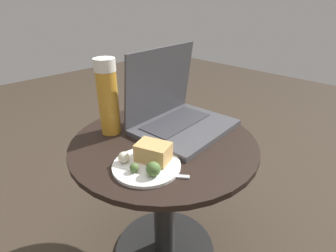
{
  "coord_description": "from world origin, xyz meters",
  "views": [
    {
      "loc": [
        -0.52,
        -0.54,
        0.95
      ],
      "look_at": [
        -0.02,
        -0.04,
        0.6
      ],
      "focal_mm": 28.0,
      "sensor_mm": 36.0,
      "label": 1
    }
  ],
  "objects": [
    {
      "name": "snack_plate",
      "position": [
        -0.13,
        -0.08,
        0.55
      ],
      "size": [
        0.19,
        0.19,
        0.06
      ],
      "color": "white",
      "rests_on": "table"
    },
    {
      "name": "ground_plane",
      "position": [
        0.0,
        0.0,
        0.0
      ],
      "size": [
        6.0,
        6.0,
        0.0
      ],
      "primitive_type": "plane",
      "color": "#382D23"
    },
    {
      "name": "table",
      "position": [
        0.0,
        0.0,
        0.35
      ],
      "size": [
        0.61,
        0.61,
        0.53
      ],
      "color": "black",
      "rests_on": "ground_plane"
    },
    {
      "name": "beer_glass",
      "position": [
        -0.09,
        0.17,
        0.65
      ],
      "size": [
        0.07,
        0.07,
        0.26
      ],
      "color": "gold",
      "rests_on": "table"
    },
    {
      "name": "fork",
      "position": [
        -0.16,
        -0.11,
        0.53
      ],
      "size": [
        0.13,
        0.15,
        0.0
      ],
      "color": "#B2B2B7",
      "rests_on": "table"
    },
    {
      "name": "laptop",
      "position": [
        0.1,
        0.04,
        0.58
      ],
      "size": [
        0.35,
        0.29,
        0.27
      ],
      "color": "#47474C",
      "rests_on": "table"
    }
  ]
}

